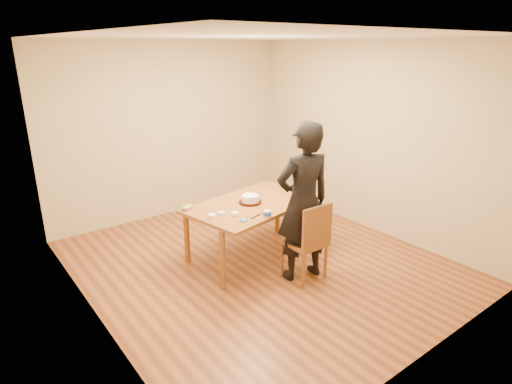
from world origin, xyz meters
TOP-DOWN VIEW (x-y plane):
  - room_shell at (0.00, 0.34)m, footprint 4.00×4.50m
  - dining_table at (0.05, 0.17)m, footprint 1.80×1.27m
  - dining_chair at (0.20, -0.60)m, footprint 0.43×0.43m
  - cake_plate at (-0.00, 0.18)m, footprint 0.28×0.28m
  - cake at (-0.00, 0.18)m, footprint 0.22×0.22m
  - frosting_dome at (-0.00, 0.18)m, footprint 0.21×0.21m
  - frosting_tub at (-0.11, -0.30)m, footprint 0.08×0.08m
  - frosting_lid at (-0.41, -0.24)m, footprint 0.09×0.09m
  - frosting_dollop at (-0.41, -0.24)m, footprint 0.04×0.04m
  - ramekin_green at (-0.39, -0.06)m, footprint 0.08×0.08m
  - ramekin_yellow at (-0.63, 0.05)m, footprint 0.09×0.09m
  - ramekin_multi at (-0.50, 0.05)m, footprint 0.08×0.08m
  - candy_box_pink at (-0.73, 0.45)m, footprint 0.15×0.11m
  - candy_box_green at (-0.73, 0.46)m, footprint 0.15×0.12m
  - spatula at (-0.22, -0.22)m, footprint 0.17×0.07m
  - person at (0.20, -0.56)m, footprint 0.75×0.57m

SIDE VIEW (x-z plane):
  - dining_chair at x=0.20m, z-range 0.43..0.47m
  - dining_table at x=0.05m, z-range 0.71..0.75m
  - frosting_lid at x=-0.41m, z-range 0.75..0.76m
  - spatula at x=-0.22m, z-range 0.75..0.76m
  - candy_box_pink at x=-0.73m, z-range 0.75..0.77m
  - cake_plate at x=0.00m, z-range 0.75..0.77m
  - frosting_dollop at x=-0.41m, z-range 0.76..0.78m
  - ramekin_multi at x=-0.50m, z-range 0.75..0.79m
  - ramekin_green at x=-0.39m, z-range 0.75..0.79m
  - ramekin_yellow at x=-0.63m, z-range 0.75..0.79m
  - candy_box_green at x=-0.73m, z-range 0.77..0.79m
  - frosting_tub at x=-0.11m, z-range 0.75..0.82m
  - cake at x=0.00m, z-range 0.77..0.84m
  - frosting_dome at x=0.00m, z-range 0.84..0.87m
  - person at x=0.20m, z-range 0.00..1.86m
  - room_shell at x=0.00m, z-range 0.00..2.70m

